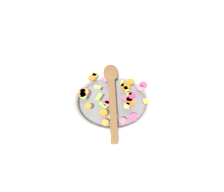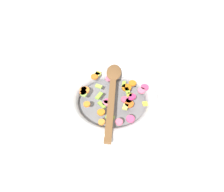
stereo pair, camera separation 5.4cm
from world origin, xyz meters
name	(u,v)px [view 1 (the left image)]	position (x,y,z in m)	size (l,w,h in m)	color
ground_plane	(112,105)	(0.00, 0.00, 0.00)	(4.00, 4.00, 0.00)	silver
skillet	(112,101)	(0.00, 0.00, 0.02)	(0.34, 0.34, 0.05)	slate
chopped_vegetables	(113,94)	(-0.01, 0.00, 0.05)	(0.25, 0.27, 0.01)	orange
wooden_spoon	(112,90)	(-0.01, -0.01, 0.06)	(0.23, 0.31, 0.01)	brown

